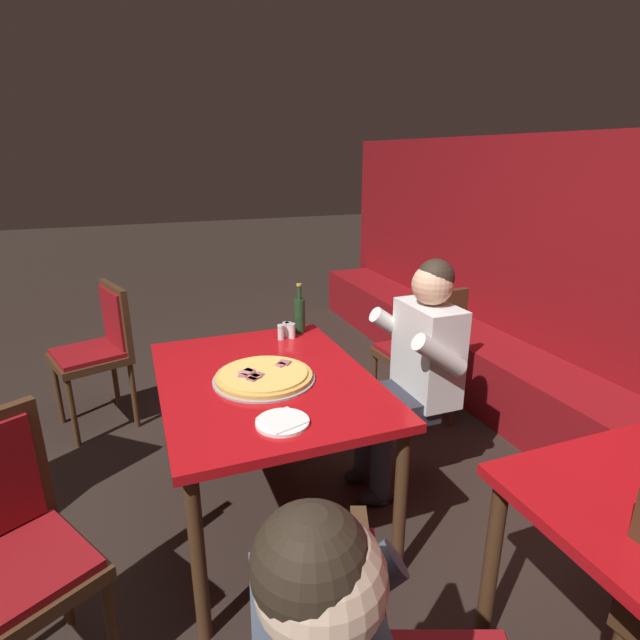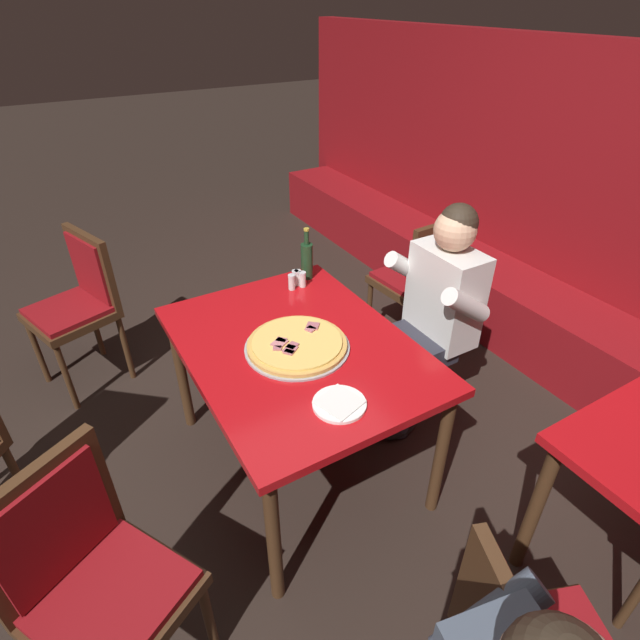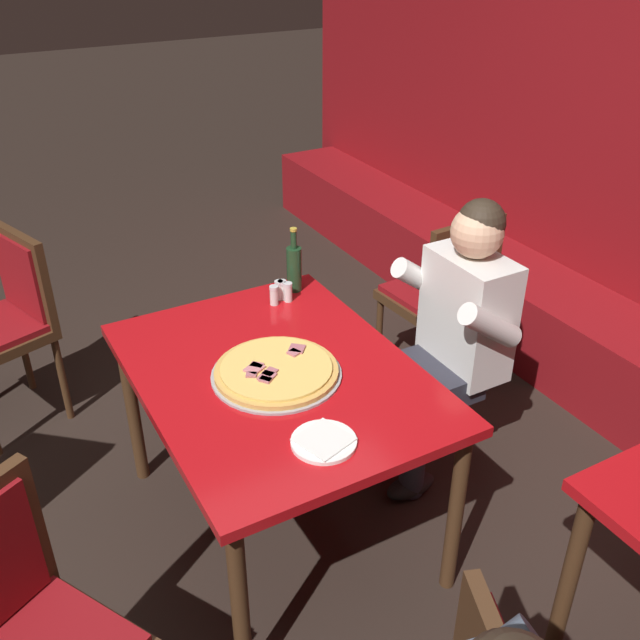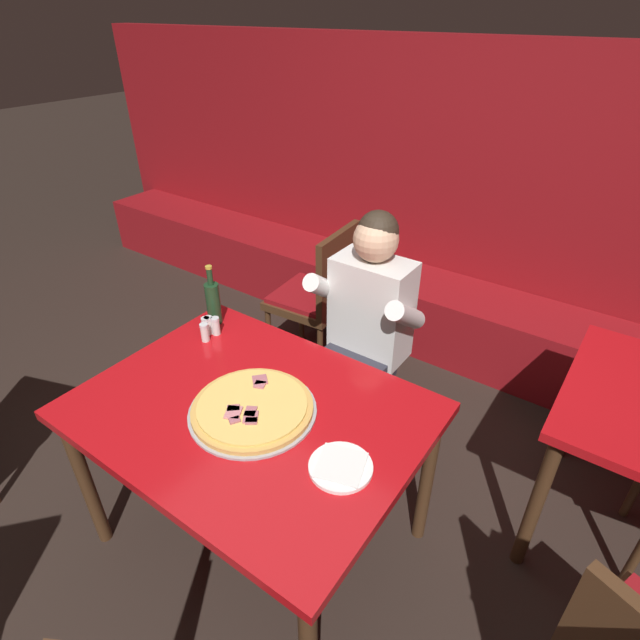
{
  "view_description": "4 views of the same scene",
  "coord_description": "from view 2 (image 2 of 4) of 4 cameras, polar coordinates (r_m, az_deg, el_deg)",
  "views": [
    {
      "loc": [
        2.08,
        -0.52,
        1.77
      ],
      "look_at": [
        -0.16,
        0.34,
        0.97
      ],
      "focal_mm": 28.0,
      "sensor_mm": 36.0,
      "label": 1
    },
    {
      "loc": [
        1.63,
        -0.83,
        2.11
      ],
      "look_at": [
        -0.08,
        0.17,
        0.81
      ],
      "focal_mm": 28.0,
      "sensor_mm": 36.0,
      "label": 2
    },
    {
      "loc": [
        1.95,
        -0.9,
        2.24
      ],
      "look_at": [
        -0.16,
        0.27,
        0.83
      ],
      "focal_mm": 40.0,
      "sensor_mm": 36.0,
      "label": 3
    },
    {
      "loc": [
        1.02,
        -0.98,
        2.05
      ],
      "look_at": [
        0.08,
        0.34,
        1.02
      ],
      "focal_mm": 28.0,
      "sensor_mm": 36.0,
      "label": 4
    }
  ],
  "objects": [
    {
      "name": "pizza",
      "position": [
        2.23,
        -2.64,
        -2.83
      ],
      "size": [
        0.47,
        0.47,
        0.05
      ],
      "color": "#9E9EA3",
      "rests_on": "main_dining_table"
    },
    {
      "name": "shaker_red_pepper_flakes",
      "position": [
        2.71,
        -2.55,
        4.79
      ],
      "size": [
        0.04,
        0.04,
        0.09
      ],
      "color": "silver",
      "rests_on": "main_dining_table"
    },
    {
      "name": "main_dining_table",
      "position": [
        2.31,
        -2.63,
        -4.42
      ],
      "size": [
        1.27,
        0.95,
        0.78
      ],
      "color": "#422816",
      "rests_on": "ground_plane"
    },
    {
      "name": "ground_plane",
      "position": [
        2.79,
        -2.26,
        -15.74
      ],
      "size": [
        24.0,
        24.0,
        0.0
      ],
      "primitive_type": "plane",
      "color": "black"
    },
    {
      "name": "booth_wall_panel",
      "position": [
        3.61,
        29.96,
        10.26
      ],
      "size": [
        6.8,
        0.16,
        1.9
      ],
      "primitive_type": "cube",
      "color": "maroon",
      "rests_on": "ground_plane"
    },
    {
      "name": "dining_chair_far_right",
      "position": [
        1.9,
        -24.84,
        -24.93
      ],
      "size": [
        0.6,
        0.6,
        0.98
      ],
      "color": "#422816",
      "rests_on": "ground_plane"
    },
    {
      "name": "dining_chair_near_right",
      "position": [
        3.32,
        11.48,
        5.07
      ],
      "size": [
        0.47,
        0.47,
        0.97
      ],
      "color": "#422816",
      "rests_on": "ground_plane"
    },
    {
      "name": "shaker_black_pepper",
      "position": [
        2.69,
        -2.0,
        4.59
      ],
      "size": [
        0.04,
        0.04,
        0.09
      ],
      "color": "silver",
      "rests_on": "main_dining_table"
    },
    {
      "name": "shaker_parmesan",
      "position": [
        2.7,
        -2.83,
        4.77
      ],
      "size": [
        0.04,
        0.04,
        0.09
      ],
      "color": "silver",
      "rests_on": "main_dining_table"
    },
    {
      "name": "dining_chair_near_left",
      "position": [
        3.31,
        -25.8,
        2.2
      ],
      "size": [
        0.56,
        0.56,
        0.96
      ],
      "color": "#422816",
      "rests_on": "ground_plane"
    },
    {
      "name": "diner_seated_blue_shirt",
      "position": [
        2.68,
        12.53,
        0.97
      ],
      "size": [
        0.53,
        0.53,
        1.27
      ],
      "color": "black",
      "rests_on": "ground_plane"
    },
    {
      "name": "beer_bottle",
      "position": [
        2.74,
        -1.51,
        6.93
      ],
      "size": [
        0.07,
        0.07,
        0.29
      ],
      "color": "#19381E",
      "rests_on": "main_dining_table"
    },
    {
      "name": "booth_bench",
      "position": [
        3.66,
        24.16,
        -0.73
      ],
      "size": [
        6.46,
        0.48,
        0.46
      ],
      "primitive_type": "cube",
      "color": "maroon",
      "rests_on": "ground_plane"
    },
    {
      "name": "shaker_oregano",
      "position": [
        2.66,
        -3.26,
        4.27
      ],
      "size": [
        0.04,
        0.04,
        0.09
      ],
      "color": "silver",
      "rests_on": "main_dining_table"
    },
    {
      "name": "plate_white_paper",
      "position": [
        1.95,
        2.23,
        -9.54
      ],
      "size": [
        0.21,
        0.21,
        0.02
      ],
      "color": "white",
      "rests_on": "main_dining_table"
    }
  ]
}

